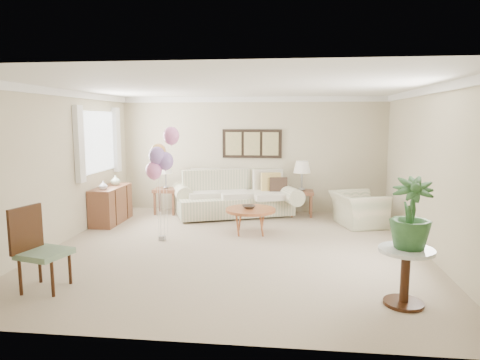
{
  "coord_description": "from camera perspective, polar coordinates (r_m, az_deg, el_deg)",
  "views": [
    {
      "loc": [
        0.83,
        -6.71,
        2.09
      ],
      "look_at": [
        -0.0,
        0.6,
        1.05
      ],
      "focal_mm": 32.0,
      "sensor_mm": 36.0,
      "label": 1
    }
  ],
  "objects": [
    {
      "name": "room_shell",
      "position": [
        6.88,
        -1.35,
        4.18
      ],
      "size": [
        6.04,
        6.04,
        2.6
      ],
      "color": "beige",
      "rests_on": "ground"
    },
    {
      "name": "ground_plane",
      "position": [
        7.08,
        -0.52,
        -9.13
      ],
      "size": [
        6.0,
        6.0,
        0.0
      ],
      "primitive_type": "plane",
      "color": "tan"
    },
    {
      "name": "balloon_cluster",
      "position": [
        7.4,
        -10.46,
        3.21
      ],
      "size": [
        0.53,
        0.51,
        1.97
      ],
      "color": "gray",
      "rests_on": "ground"
    },
    {
      "name": "credenza",
      "position": [
        9.12,
        -16.82,
        -3.17
      ],
      "size": [
        0.46,
        1.2,
        0.74
      ],
      "color": "brown",
      "rests_on": "ground"
    },
    {
      "name": "lamp_left",
      "position": [
        9.63,
        -9.89,
        1.4
      ],
      "size": [
        0.32,
        0.32,
        0.56
      ],
      "color": "gray",
      "rests_on": "end_table_left"
    },
    {
      "name": "coffee_table",
      "position": [
        7.89,
        1.42,
        -4.1
      ],
      "size": [
        0.92,
        0.92,
        0.47
      ],
      "color": "#AA5E33",
      "rests_on": "ground"
    },
    {
      "name": "end_table_right",
      "position": [
        9.42,
        8.2,
        -1.95
      ],
      "size": [
        0.51,
        0.46,
        0.56
      ],
      "color": "brown",
      "rests_on": "ground"
    },
    {
      "name": "potted_plant",
      "position": [
        5.1,
        21.82,
        -4.15
      ],
      "size": [
        0.51,
        0.51,
        0.8
      ],
      "primitive_type": "imported",
      "rotation": [
        0.0,
        0.0,
        -0.14
      ],
      "color": "#254D27",
      "rests_on": "side_table"
    },
    {
      "name": "vase_white",
      "position": [
        8.71,
        -17.78,
        -0.69
      ],
      "size": [
        0.2,
        0.2,
        0.17
      ],
      "primitive_type": "imported",
      "rotation": [
        0.0,
        0.0,
        0.23
      ],
      "color": "silver",
      "rests_on": "credenza"
    },
    {
      "name": "armchair",
      "position": [
        8.82,
        15.49,
        -3.78
      ],
      "size": [
        1.13,
        1.22,
        0.65
      ],
      "primitive_type": "imported",
      "rotation": [
        0.0,
        0.0,
        1.87
      ],
      "color": "beige",
      "rests_on": "ground"
    },
    {
      "name": "lamp_right",
      "position": [
        9.34,
        8.27,
        1.61
      ],
      "size": [
        0.37,
        0.37,
        0.65
      ],
      "color": "gray",
      "rests_on": "end_table_right"
    },
    {
      "name": "accent_chair",
      "position": [
        5.86,
        -25.3,
        -8.04
      ],
      "size": [
        0.62,
        0.62,
        1.05
      ],
      "color": "slate",
      "rests_on": "ground"
    },
    {
      "name": "sofa",
      "position": [
        9.39,
        -0.62,
        -2.37
      ],
      "size": [
        3.03,
        1.83,
        1.0
      ],
      "color": "beige",
      "rests_on": "ground"
    },
    {
      "name": "vase_sage",
      "position": [
        9.25,
        -16.27,
        -0.02
      ],
      "size": [
        0.23,
        0.23,
        0.21
      ],
      "primitive_type": "imported",
      "rotation": [
        0.0,
        0.0,
        -0.18
      ],
      "color": "#A7B99C",
      "rests_on": "credenza"
    },
    {
      "name": "wall_art_triptych",
      "position": [
        9.73,
        1.61,
        4.86
      ],
      "size": [
        1.35,
        0.06,
        0.65
      ],
      "color": "black",
      "rests_on": "ground"
    },
    {
      "name": "end_table_left",
      "position": [
        9.7,
        -9.81,
        -1.65
      ],
      "size": [
        0.52,
        0.47,
        0.57
      ],
      "color": "brown",
      "rests_on": "ground"
    },
    {
      "name": "side_table",
      "position": [
        5.23,
        21.23,
        -10.21
      ],
      "size": [
        0.61,
        0.61,
        0.66
      ],
      "color": "silver",
      "rests_on": "ground"
    },
    {
      "name": "decor_bowl",
      "position": [
        7.89,
        1.17,
        -3.61
      ],
      "size": [
        0.31,
        0.31,
        0.06
      ],
      "primitive_type": "imported",
      "rotation": [
        0.0,
        0.0,
        0.35
      ],
      "color": "#312820",
      "rests_on": "coffee_table"
    }
  ]
}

